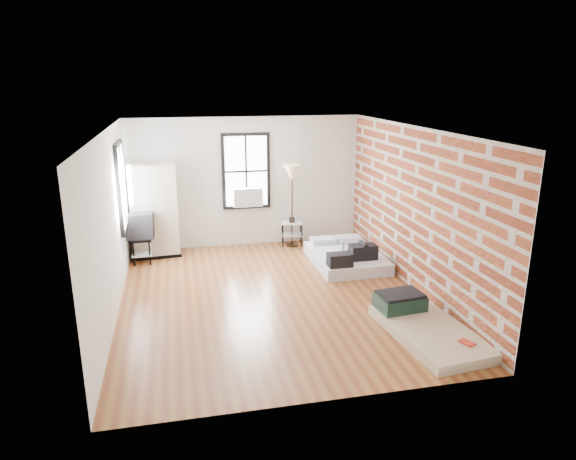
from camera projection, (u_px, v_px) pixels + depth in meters
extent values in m
plane|color=brown|center=(272.00, 297.00, 8.69)|extent=(6.00, 6.00, 0.00)
cube|color=silver|center=(246.00, 182.00, 11.11)|extent=(5.00, 0.01, 2.80)
cube|color=silver|center=(323.00, 288.00, 5.49)|extent=(5.00, 0.01, 2.80)
cube|color=silver|center=(110.00, 227.00, 7.78)|extent=(0.01, 6.00, 2.80)
cube|color=brown|center=(414.00, 209.00, 8.81)|extent=(0.02, 6.00, 2.80)
cube|color=white|center=(271.00, 130.00, 7.90)|extent=(5.00, 6.00, 0.01)
cube|color=white|center=(246.00, 171.00, 10.99)|extent=(0.90, 0.02, 1.50)
cube|color=black|center=(223.00, 172.00, 10.91)|extent=(0.07, 0.08, 1.64)
cube|color=black|center=(268.00, 170.00, 11.11)|extent=(0.07, 0.08, 1.64)
cube|color=black|center=(245.00, 134.00, 10.79)|extent=(0.90, 0.08, 0.07)
cube|color=black|center=(247.00, 207.00, 11.23)|extent=(0.90, 0.08, 0.07)
cube|color=black|center=(246.00, 171.00, 10.98)|extent=(0.04, 0.02, 1.50)
cube|color=black|center=(246.00, 171.00, 10.98)|extent=(0.90, 0.02, 0.04)
cube|color=silver|center=(247.00, 197.00, 11.03)|extent=(0.62, 0.30, 0.40)
cube|color=white|center=(122.00, 187.00, 9.41)|extent=(0.02, 0.90, 1.50)
cube|color=black|center=(119.00, 192.00, 8.95)|extent=(0.08, 0.07, 1.64)
cube|color=black|center=(123.00, 182.00, 9.86)|extent=(0.08, 0.07, 1.64)
cube|color=black|center=(117.00, 144.00, 9.18)|extent=(0.08, 0.90, 0.07)
cube|color=black|center=(125.00, 228.00, 9.63)|extent=(0.08, 0.90, 0.07)
cube|color=black|center=(123.00, 187.00, 9.41)|extent=(0.02, 0.04, 1.50)
cube|color=black|center=(123.00, 187.00, 9.41)|extent=(0.02, 0.90, 0.04)
cube|color=silver|center=(346.00, 258.00, 10.24)|extent=(1.31, 1.78, 0.23)
cube|color=silver|center=(323.00, 240.00, 10.79)|extent=(0.51, 0.33, 0.11)
cube|color=silver|center=(348.00, 239.00, 10.90)|extent=(0.51, 0.33, 0.11)
cube|color=black|center=(363.00, 252.00, 9.82)|extent=(0.51, 0.30, 0.28)
cylinder|color=black|center=(363.00, 244.00, 9.77)|extent=(0.08, 0.33, 0.07)
cube|color=black|center=(340.00, 260.00, 9.44)|extent=(0.45, 0.28, 0.24)
cylinder|color=#A3BED1|center=(343.00, 249.00, 10.12)|extent=(0.07, 0.07, 0.20)
cylinder|color=#164BA0|center=(343.00, 243.00, 10.08)|extent=(0.03, 0.03, 0.03)
cube|color=#C9BB91|center=(430.00, 332.00, 7.33)|extent=(1.19, 1.99, 0.15)
cube|color=black|center=(400.00, 302.00, 7.89)|extent=(0.75, 0.57, 0.22)
cube|color=black|center=(400.00, 294.00, 7.85)|extent=(0.70, 0.52, 0.04)
cube|color=red|center=(467.00, 343.00, 6.87)|extent=(0.20, 0.24, 0.03)
cube|color=black|center=(157.00, 254.00, 10.76)|extent=(1.01, 0.63, 0.06)
cube|color=beige|center=(154.00, 209.00, 10.49)|extent=(0.97, 0.59, 1.87)
cylinder|color=black|center=(283.00, 236.00, 11.20)|extent=(0.02, 0.02, 0.52)
cylinder|color=black|center=(302.00, 236.00, 11.23)|extent=(0.02, 0.02, 0.52)
cylinder|color=black|center=(282.00, 232.00, 11.50)|extent=(0.02, 0.02, 0.52)
cylinder|color=black|center=(300.00, 231.00, 11.53)|extent=(0.02, 0.02, 0.52)
cube|color=silver|center=(292.00, 222.00, 11.29)|extent=(0.52, 0.44, 0.02)
cube|color=silver|center=(292.00, 235.00, 11.37)|extent=(0.50, 0.42, 0.02)
cube|color=black|center=(292.00, 220.00, 11.28)|extent=(0.14, 0.18, 0.09)
cylinder|color=#322310|center=(292.00, 245.00, 11.36)|extent=(0.26, 0.26, 0.03)
cylinder|color=#322310|center=(292.00, 210.00, 11.14)|extent=(0.03, 0.03, 1.56)
cone|color=beige|center=(292.00, 173.00, 10.91)|extent=(0.39, 0.39, 0.34)
cylinder|color=black|center=(134.00, 254.00, 10.06)|extent=(0.03, 0.03, 0.50)
cylinder|color=black|center=(150.00, 253.00, 10.12)|extent=(0.03, 0.03, 0.50)
cylinder|color=black|center=(136.00, 245.00, 10.63)|extent=(0.03, 0.03, 0.50)
cylinder|color=black|center=(151.00, 244.00, 10.69)|extent=(0.03, 0.03, 0.50)
cube|color=black|center=(142.00, 237.00, 10.30)|extent=(0.42, 0.73, 0.03)
cube|color=silver|center=(143.00, 251.00, 10.39)|extent=(0.40, 0.71, 0.02)
cube|color=black|center=(141.00, 224.00, 10.23)|extent=(0.52, 0.60, 0.50)
cube|color=black|center=(154.00, 223.00, 10.27)|extent=(0.03, 0.48, 0.40)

